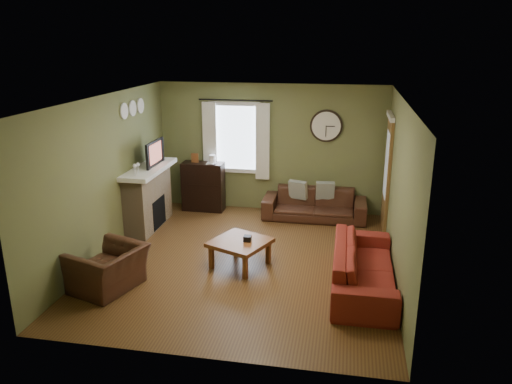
% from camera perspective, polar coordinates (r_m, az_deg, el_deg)
% --- Properties ---
extents(floor, '(4.60, 5.20, 0.00)m').
position_cam_1_polar(floor, '(8.16, -1.21, -7.85)').
color(floor, brown).
rests_on(floor, ground).
extents(ceiling, '(4.60, 5.20, 0.00)m').
position_cam_1_polar(ceiling, '(7.43, -1.34, 10.60)').
color(ceiling, white).
rests_on(ceiling, ground).
extents(wall_left, '(0.00, 5.20, 2.60)m').
position_cam_1_polar(wall_left, '(8.45, -16.73, 1.71)').
color(wall_left, olive).
rests_on(wall_left, ground).
extents(wall_right, '(0.00, 5.20, 2.60)m').
position_cam_1_polar(wall_right, '(7.59, 15.99, 0.01)').
color(wall_right, olive).
rests_on(wall_right, ground).
extents(wall_back, '(4.60, 0.00, 2.60)m').
position_cam_1_polar(wall_back, '(10.18, 1.71, 5.01)').
color(wall_back, olive).
rests_on(wall_back, ground).
extents(wall_front, '(4.60, 0.00, 2.60)m').
position_cam_1_polar(wall_front, '(5.33, -6.99, -6.85)').
color(wall_front, olive).
rests_on(wall_front, ground).
extents(fireplace, '(0.40, 1.40, 1.10)m').
position_cam_1_polar(fireplace, '(9.58, -12.22, -0.82)').
color(fireplace, '#9C8562').
rests_on(fireplace, floor).
extents(firebox, '(0.04, 0.60, 0.55)m').
position_cam_1_polar(firebox, '(9.59, -11.07, -2.31)').
color(firebox, black).
rests_on(firebox, fireplace).
extents(mantel, '(0.58, 1.60, 0.08)m').
position_cam_1_polar(mantel, '(9.40, -12.27, 2.58)').
color(mantel, white).
rests_on(mantel, fireplace).
extents(tv, '(0.08, 0.60, 0.35)m').
position_cam_1_polar(tv, '(9.48, -11.90, 4.06)').
color(tv, black).
rests_on(tv, mantel).
extents(tv_screen, '(0.02, 0.62, 0.36)m').
position_cam_1_polar(tv_screen, '(9.44, -11.47, 4.38)').
color(tv_screen, '#994C3F').
rests_on(tv_screen, mantel).
extents(medallion_left, '(0.28, 0.28, 0.03)m').
position_cam_1_polar(medallion_left, '(8.96, -14.84, 8.94)').
color(medallion_left, white).
rests_on(medallion_left, wall_left).
extents(medallion_mid, '(0.28, 0.28, 0.03)m').
position_cam_1_polar(medallion_mid, '(9.28, -13.93, 9.27)').
color(medallion_mid, white).
rests_on(medallion_mid, wall_left).
extents(medallion_right, '(0.28, 0.28, 0.03)m').
position_cam_1_polar(medallion_right, '(9.59, -13.08, 9.58)').
color(medallion_right, white).
rests_on(medallion_right, wall_left).
extents(window_pane, '(1.00, 0.02, 1.30)m').
position_cam_1_polar(window_pane, '(10.24, -2.19, 6.23)').
color(window_pane, silver).
rests_on(window_pane, wall_back).
extents(curtain_rod, '(0.03, 0.03, 1.50)m').
position_cam_1_polar(curtain_rod, '(10.03, -2.37, 10.45)').
color(curtain_rod, black).
rests_on(curtain_rod, wall_back).
extents(curtain_left, '(0.28, 0.04, 1.55)m').
position_cam_1_polar(curtain_left, '(10.29, -5.32, 5.94)').
color(curtain_left, silver).
rests_on(curtain_left, wall_back).
extents(curtain_right, '(0.28, 0.04, 1.55)m').
position_cam_1_polar(curtain_right, '(10.05, 0.76, 5.74)').
color(curtain_right, silver).
rests_on(curtain_right, wall_back).
extents(wall_clock, '(0.64, 0.06, 0.64)m').
position_cam_1_polar(wall_clock, '(9.93, 8.03, 7.48)').
color(wall_clock, white).
rests_on(wall_clock, wall_back).
extents(door, '(0.05, 0.90, 2.10)m').
position_cam_1_polar(door, '(9.42, 14.75, 1.87)').
color(door, brown).
rests_on(door, floor).
extents(bookshelf, '(0.85, 0.36, 1.01)m').
position_cam_1_polar(bookshelf, '(10.37, -6.04, 0.63)').
color(bookshelf, black).
rests_on(bookshelf, floor).
extents(book, '(0.19, 0.23, 0.02)m').
position_cam_1_polar(book, '(10.17, -5.65, 2.97)').
color(book, brown).
rests_on(book, bookshelf).
extents(sofa_brown, '(2.02, 0.79, 0.59)m').
position_cam_1_polar(sofa_brown, '(9.95, 6.70, -1.40)').
color(sofa_brown, '#3B1F15').
rests_on(sofa_brown, floor).
extents(pillow_left, '(0.38, 0.22, 0.37)m').
position_cam_1_polar(pillow_left, '(9.98, 4.82, 0.26)').
color(pillow_left, gray).
rests_on(pillow_left, sofa_brown).
extents(pillow_right, '(0.37, 0.15, 0.36)m').
position_cam_1_polar(pillow_right, '(9.98, 7.91, 0.16)').
color(pillow_right, gray).
rests_on(pillow_right, sofa_brown).
extents(sofa_red, '(0.86, 2.20, 0.64)m').
position_cam_1_polar(sofa_red, '(7.39, 12.22, -8.32)').
color(sofa_red, maroon).
rests_on(sofa_red, floor).
extents(armchair, '(1.09, 1.17, 0.62)m').
position_cam_1_polar(armchair, '(7.49, -16.54, -8.41)').
color(armchair, '#3B1F15').
rests_on(armchair, floor).
extents(coffee_table, '(1.06, 1.06, 0.43)m').
position_cam_1_polar(coffee_table, '(7.91, -1.82, -7.00)').
color(coffee_table, brown).
rests_on(coffee_table, floor).
extents(tissue_box, '(0.12, 0.12, 0.09)m').
position_cam_1_polar(tissue_box, '(7.81, -0.98, -5.83)').
color(tissue_box, black).
rests_on(tissue_box, coffee_table).
extents(wine_glass_a, '(0.07, 0.07, 0.20)m').
position_cam_1_polar(wine_glass_a, '(8.83, -13.67, 2.49)').
color(wine_glass_a, white).
rests_on(wine_glass_a, mantel).
extents(wine_glass_b, '(0.07, 0.07, 0.19)m').
position_cam_1_polar(wine_glass_b, '(8.95, -13.32, 2.68)').
color(wine_glass_b, white).
rests_on(wine_glass_b, mantel).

